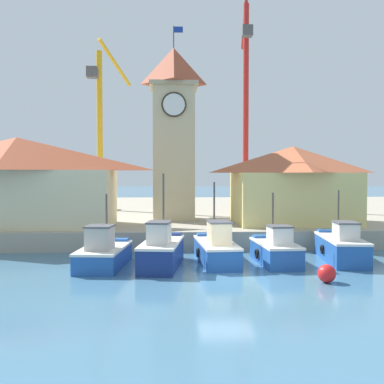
{
  "coord_description": "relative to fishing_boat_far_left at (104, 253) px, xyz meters",
  "views": [
    {
      "loc": [
        -2.57,
        -20.18,
        4.66
      ],
      "look_at": [
        -1.11,
        8.52,
        3.5
      ],
      "focal_mm": 42.0,
      "sensor_mm": 36.0,
      "label": 1
    }
  ],
  "objects": [
    {
      "name": "ground_plane",
      "position": [
        5.85,
        -2.27,
        -0.71
      ],
      "size": [
        300.0,
        300.0,
        0.0
      ],
      "primitive_type": "plane",
      "color": "teal"
    },
    {
      "name": "quay_wharf",
      "position": [
        5.85,
        24.25,
        -0.12
      ],
      "size": [
        120.0,
        40.0,
        1.17
      ],
      "primitive_type": "cube",
      "color": "#A89E89",
      "rests_on": "ground"
    },
    {
      "name": "fishing_boat_far_left",
      "position": [
        0.0,
        0.0,
        0.0
      ],
      "size": [
        2.49,
        4.74,
        3.64
      ],
      "color": "#2356A8",
      "rests_on": "ground"
    },
    {
      "name": "fishing_boat_left_outer",
      "position": [
        2.89,
        -0.13,
        0.12
      ],
      "size": [
        2.39,
        5.07,
        4.68
      ],
      "color": "navy",
      "rests_on": "ground"
    },
    {
      "name": "fishing_boat_left_inner",
      "position": [
        5.74,
        0.74,
        0.05
      ],
      "size": [
        2.11,
        5.23,
        4.23
      ],
      "color": "#2356A8",
      "rests_on": "ground"
    },
    {
      "name": "fishing_boat_mid_left",
      "position": [
        8.77,
        0.34,
        0.01
      ],
      "size": [
        2.03,
        4.18,
        3.68
      ],
      "color": "#2356A8",
      "rests_on": "ground"
    },
    {
      "name": "fishing_boat_center",
      "position": [
        12.41,
        0.82,
        0.08
      ],
      "size": [
        2.27,
        5.07,
        3.78
      ],
      "color": "#2356A8",
      "rests_on": "ground"
    },
    {
      "name": "clock_tower",
      "position": [
        3.64,
        11.75,
        7.35
      ],
      "size": [
        3.57,
        3.57,
        14.6
      ],
      "color": "beige",
      "rests_on": "quay_wharf"
    },
    {
      "name": "warehouse_left",
      "position": [
        -6.78,
        7.79,
        3.49
      ],
      "size": [
        12.92,
        5.81,
        5.9
      ],
      "color": "beige",
      "rests_on": "quay_wharf"
    },
    {
      "name": "warehouse_right",
      "position": [
        12.0,
        8.79,
        3.25
      ],
      "size": [
        8.47,
        6.38,
        5.43
      ],
      "color": "#E5D17A",
      "rests_on": "quay_wharf"
    },
    {
      "name": "port_crane_near",
      "position": [
        -3.36,
        21.62,
        6.36
      ],
      "size": [
        3.59,
        7.4,
        16.6
      ],
      "color": "#976E11",
      "rests_on": "quay_wharf"
    },
    {
      "name": "port_crane_far",
      "position": [
        10.88,
        21.95,
        8.33
      ],
      "size": [
        2.0,
        7.13,
        20.58
      ],
      "color": "maroon",
      "rests_on": "quay_wharf"
    },
    {
      "name": "mooring_buoy",
      "position": [
        10.02,
        -3.71,
        -0.32
      ],
      "size": [
        0.79,
        0.79,
        0.79
      ],
      "primitive_type": "sphere",
      "color": "red",
      "rests_on": "ground"
    }
  ]
}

